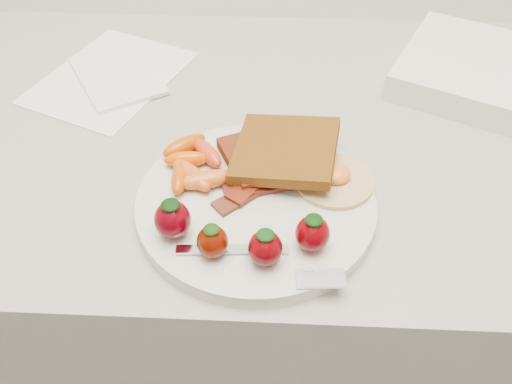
{
  "coord_description": "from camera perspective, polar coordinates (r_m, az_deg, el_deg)",
  "views": [
    {
      "loc": [
        0.01,
        1.1,
        1.37
      ],
      "look_at": [
        -0.01,
        1.55,
        0.93
      ],
      "focal_mm": 40.0,
      "sensor_mm": 36.0,
      "label": 1
    }
  ],
  "objects": [
    {
      "name": "fork",
      "position": [
        0.57,
        1.57,
        -7.03
      ],
      "size": [
        0.17,
        0.05,
        0.0
      ],
      "color": "silver",
      "rests_on": "plate"
    },
    {
      "name": "paper_sheet",
      "position": [
        0.88,
        -14.37,
        11.06
      ],
      "size": [
        0.25,
        0.28,
        0.0
      ],
      "primitive_type": "cube",
      "rotation": [
        0.0,
        0.0,
        -0.4
      ],
      "color": "white",
      "rests_on": "counter"
    },
    {
      "name": "appliance",
      "position": [
        0.89,
        22.84,
        10.66
      ],
      "size": [
        0.32,
        0.3,
        0.04
      ],
      "primitive_type": "cube",
      "rotation": [
        0.0,
        0.0,
        -0.45
      ],
      "color": "silver",
      "rests_on": "counter"
    },
    {
      "name": "plate",
      "position": [
        0.64,
        -0.0,
        -1.2
      ],
      "size": [
        0.27,
        0.27,
        0.02
      ],
      "primitive_type": "cylinder",
      "color": "beige",
      "rests_on": "counter"
    },
    {
      "name": "notepad",
      "position": [
        0.88,
        -13.69,
        11.25
      ],
      "size": [
        0.17,
        0.18,
        0.01
      ],
      "primitive_type": "cube",
      "rotation": [
        0.0,
        0.0,
        0.54
      ],
      "color": "white",
      "rests_on": "paper_sheet"
    },
    {
      "name": "fried_egg",
      "position": [
        0.66,
        7.88,
        1.32
      ],
      "size": [
        0.1,
        0.1,
        0.02
      ],
      "color": "beige",
      "rests_on": "plate"
    },
    {
      "name": "toast_lower",
      "position": [
        0.68,
        0.91,
        3.61
      ],
      "size": [
        0.12,
        0.12,
        0.01
      ],
      "primitive_type": "cube",
      "rotation": [
        0.0,
        0.0,
        0.43
      ],
      "color": "#351206",
      "rests_on": "plate"
    },
    {
      "name": "bacon_strips",
      "position": [
        0.65,
        0.11,
        0.69
      ],
      "size": [
        0.11,
        0.1,
        0.01
      ],
      "color": "#37100C",
      "rests_on": "plate"
    },
    {
      "name": "baby_carrots",
      "position": [
        0.67,
        -6.29,
        2.64
      ],
      "size": [
        0.1,
        0.11,
        0.02
      ],
      "color": "#E45300",
      "rests_on": "plate"
    },
    {
      "name": "toast_upper",
      "position": [
        0.67,
        2.96,
        4.23
      ],
      "size": [
        0.13,
        0.13,
        0.03
      ],
      "primitive_type": "cube",
      "rotation": [
        0.0,
        -0.1,
        -0.15
      ],
      "color": "#401B04",
      "rests_on": "toast_lower"
    },
    {
      "name": "counter",
      "position": [
        1.1,
        0.98,
        -12.21
      ],
      "size": [
        2.0,
        0.6,
        0.9
      ],
      "primitive_type": "cube",
      "color": "gray",
      "rests_on": "ground"
    },
    {
      "name": "strawberries",
      "position": [
        0.58,
        -1.86,
        -4.18
      ],
      "size": [
        0.18,
        0.07,
        0.05
      ],
      "color": "#540008",
      "rests_on": "plate"
    }
  ]
}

